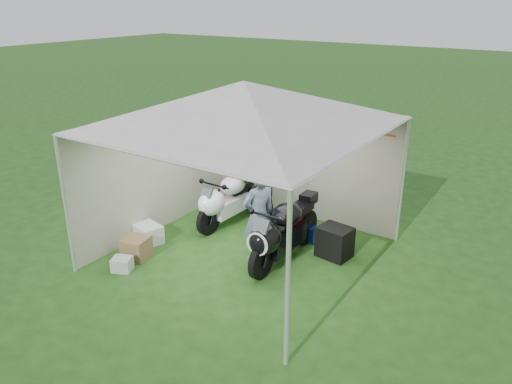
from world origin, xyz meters
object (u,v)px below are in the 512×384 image
(person_blue_jacket, at_px, (259,216))
(canopy_tent, at_px, (245,108))
(crate_1, at_px, (136,248))
(motorcycle_black, at_px, (282,231))
(crate_0, at_px, (148,234))
(motorcycle_white, at_px, (228,198))
(person_dark_jacket, at_px, (261,184))
(equipment_box, at_px, (335,242))
(paddock_stand, at_px, (308,233))
(crate_2, at_px, (122,264))

(person_blue_jacket, bearing_deg, canopy_tent, -66.88)
(canopy_tent, xyz_separation_m, crate_1, (-1.50, -1.14, -2.39))
(motorcycle_black, bearing_deg, canopy_tent, -171.13)
(crate_0, bearing_deg, crate_1, -64.54)
(person_blue_jacket, distance_m, crate_0, 2.21)
(motorcycle_white, distance_m, person_dark_jacket, 0.72)
(person_blue_jacket, height_order, crate_1, person_blue_jacket)
(equipment_box, xyz_separation_m, crate_0, (-3.06, -1.39, -0.11))
(canopy_tent, bearing_deg, person_dark_jacket, 110.67)
(motorcycle_white, distance_m, paddock_stand, 1.71)
(canopy_tent, bearing_deg, person_blue_jacket, -4.89)
(person_dark_jacket, bearing_deg, crate_0, 39.58)
(person_dark_jacket, relative_size, crate_1, 4.22)
(motorcycle_black, height_order, crate_2, motorcycle_black)
(motorcycle_white, distance_m, equipment_box, 2.33)
(motorcycle_white, xyz_separation_m, person_blue_jacket, (1.28, -0.86, 0.27))
(crate_1, bearing_deg, person_blue_jacket, 32.23)
(paddock_stand, height_order, crate_2, paddock_stand)
(equipment_box, height_order, crate_2, equipment_box)
(canopy_tent, bearing_deg, crate_0, -160.67)
(crate_0, bearing_deg, paddock_stand, 35.10)
(motorcycle_black, bearing_deg, person_blue_jacket, -160.90)
(equipment_box, relative_size, crate_1, 1.33)
(person_blue_jacket, bearing_deg, person_dark_jacket, -120.58)
(paddock_stand, xyz_separation_m, person_blue_jacket, (-0.36, -1.09, 0.66))
(motorcycle_white, xyz_separation_m, crate_1, (-0.49, -1.98, -0.36))
(paddock_stand, relative_size, equipment_box, 0.71)
(person_dark_jacket, xyz_separation_m, crate_1, (-1.07, -2.28, -0.68))
(motorcycle_white, xyz_separation_m, paddock_stand, (1.64, 0.23, -0.40))
(crate_2, bearing_deg, motorcycle_white, 81.43)
(canopy_tent, distance_m, motorcycle_black, 2.10)
(motorcycle_white, relative_size, paddock_stand, 5.11)
(crate_0, height_order, crate_2, crate_0)
(crate_1, bearing_deg, motorcycle_black, 30.27)
(equipment_box, bearing_deg, person_blue_jacket, -142.22)
(motorcycle_white, xyz_separation_m, crate_0, (-0.75, -1.45, -0.38))
(equipment_box, bearing_deg, person_dark_jacket, 168.35)
(person_blue_jacket, relative_size, crate_0, 3.26)
(paddock_stand, bearing_deg, person_dark_jacket, 176.18)
(person_dark_jacket, relative_size, equipment_box, 3.18)
(canopy_tent, distance_m, person_dark_jacket, 2.10)
(canopy_tent, relative_size, paddock_stand, 14.64)
(motorcycle_black, height_order, person_blue_jacket, person_blue_jacket)
(motorcycle_black, relative_size, person_blue_jacket, 1.30)
(paddock_stand, bearing_deg, motorcycle_white, -172.13)
(person_blue_jacket, distance_m, crate_2, 2.38)
(motorcycle_black, xyz_separation_m, crate_0, (-2.40, -0.72, -0.41))
(paddock_stand, xyz_separation_m, crate_2, (-2.01, -2.65, -0.03))
(person_dark_jacket, relative_size, crate_2, 5.59)
(person_blue_jacket, bearing_deg, motorcycle_white, -95.88)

